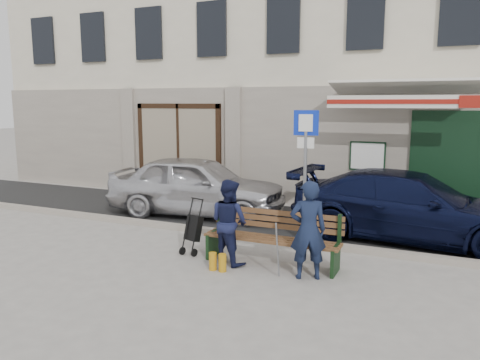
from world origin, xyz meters
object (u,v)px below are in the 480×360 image
Objects in this scene: car_navy at (410,206)px; parking_sign at (305,155)px; bench at (269,238)px; man at (308,230)px; woman at (229,222)px; car_silver at (197,185)px; stroller at (193,229)px.

car_navy is 1.83× the size of parking_sign.
car_navy reaches higher than bench.
woman is (-1.45, 0.15, -0.05)m from man.
man is (0.62, -1.93, -0.97)m from parking_sign.
car_navy is (5.00, -0.12, -0.05)m from car_silver.
parking_sign is (3.07, -1.11, 1.01)m from car_silver.
man is at bearing -136.32° from car_silver.
bench is (-2.11, -2.53, -0.24)m from car_navy.
woman is (2.24, -2.89, -0.01)m from car_silver.
man is (0.80, -0.39, 0.34)m from bench.
woman is 1.46× the size of stroller.
car_navy is 2.00× the size of bench.
man reaches higher than woman.
stroller is at bearing 129.34° from car_navy.
man reaches higher than car_silver.
man is at bearing -78.28° from parking_sign.
woman is at bearing -160.21° from bench.
parking_sign is 2.63m from stroller.
car_silver is at bearing -31.97° from woman.
stroller is (-3.62, -2.53, -0.25)m from car_navy.
parking_sign is at bearing -96.11° from man.
parking_sign is at bearing 121.36° from car_navy.
car_navy reaches higher than stroller.
man is at bearing -25.88° from bench.
parking_sign reaches higher than stroller.
car_navy is at bearing -114.70° from woman.
car_silver is 2.77× the size of man.
car_silver is at bearing 154.01° from parking_sign.
parking_sign reaches higher than car_silver.
car_navy is 3.31m from bench.
stroller is (-1.68, -1.54, -1.31)m from parking_sign.
parking_sign is at bearing 59.45° from stroller.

